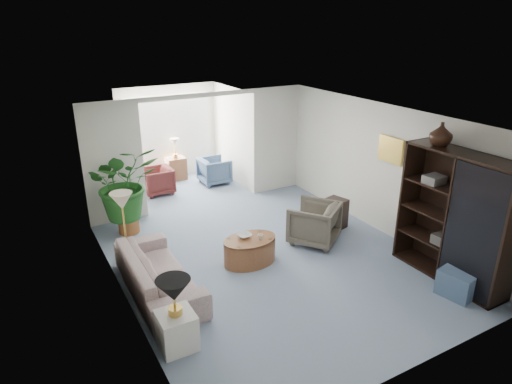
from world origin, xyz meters
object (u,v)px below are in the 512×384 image
sunroom_chair_maroon (157,181)px  sofa (158,273)px  floor_lamp (122,201)px  table_lamp (174,290)px  ottoman (459,282)px  coffee_bowl (244,236)px  end_table (177,330)px  coffee_cup (260,237)px  wingback_chair (314,223)px  sunroom_table (176,169)px  coffee_table (250,250)px  plant_pot (129,225)px  entertainment_cabinet (456,218)px  side_table_dark (333,214)px  sunroom_chair_blue (214,171)px  framed_picture (391,150)px  cabinet_urn (441,134)px

sunroom_chair_maroon → sofa: bearing=-17.2°
floor_lamp → table_lamp: bearing=-88.8°
ottoman → sunroom_chair_maroon: bearing=112.8°
coffee_bowl → floor_lamp: bearing=159.9°
end_table → coffee_cup: (1.99, 1.33, 0.24)m
coffee_bowl → coffee_cup: bearing=-45.0°
sofa → floor_lamp: size_ratio=6.09×
wingback_chair → sunroom_table: 4.74m
table_lamp → coffee_bowl: table_lamp is taller
coffee_bowl → sunroom_table: 4.63m
end_table → floor_lamp: floor_lamp is taller
coffee_table → table_lamp: bearing=-142.2°
coffee_bowl → plant_pot: 2.58m
entertainment_cabinet → side_table_dark: bearing=101.3°
plant_pot → sunroom_table: size_ratio=0.68×
side_table_dark → sunroom_chair_blue: (-0.97, 3.58, 0.03)m
wingback_chair → ottoman: size_ratio=1.68×
entertainment_cabinet → plant_pot: entertainment_cabinet is taller
framed_picture → floor_lamp: bearing=167.2°
end_table → wingback_chair: (3.25, 1.51, 0.14)m
coffee_cup → plant_pot: size_ratio=0.24×
sofa → plant_pot: (0.13, 2.27, -0.16)m
framed_picture → coffee_table: framed_picture is taller
wingback_chair → cabinet_urn: cabinet_urn is taller
wingback_chair → sunroom_chair_blue: bearing=-121.6°
side_table_dark → ottoman: 2.80m
table_lamp → plant_pot: table_lamp is taller
cabinet_urn → sunroom_chair_maroon: (-2.94, 5.44, -1.96)m
floor_lamp → sunroom_chair_maroon: floor_lamp is taller
plant_pot → sunroom_chair_maroon: (1.16, 1.76, 0.16)m
coffee_table → ottoman: coffee_table is taller
sunroom_chair_blue → sunroom_table: sunroom_chair_blue is taller
floor_lamp → entertainment_cabinet: bearing=-31.7°
floor_lamp → sunroom_table: size_ratio=0.61×
table_lamp → sunroom_chair_maroon: bearing=74.6°
cabinet_urn → end_table: bearing=179.3°
side_table_dark → plant_pot: (-3.63, 1.81, -0.14)m
end_table → plant_pot: end_table is taller
ottoman → sunroom_table: 7.38m
framed_picture → sunroom_table: size_ratio=0.85×
coffee_cup → sunroom_table: size_ratio=0.16×
end_table → sunroom_chair_blue: bearing=61.0°
framed_picture → coffee_cup: (-2.66, 0.19, -1.21)m
floor_lamp → coffee_bowl: 2.11m
side_table_dark → plant_pot: bearing=153.4°
sunroom_chair_blue → sunroom_chair_maroon: bearing=90.4°
coffee_cup → cabinet_urn: (2.43, -1.39, 1.79)m
cabinet_urn → sunroom_chair_blue: 5.96m
end_table → sunroom_table: sunroom_table is taller
sunroom_chair_maroon → side_table_dark: bearing=35.1°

